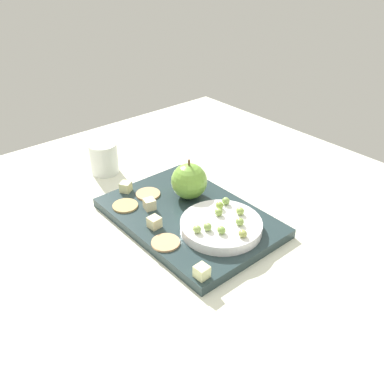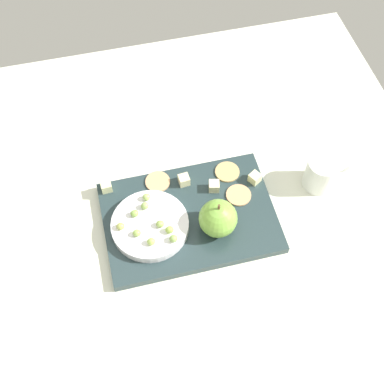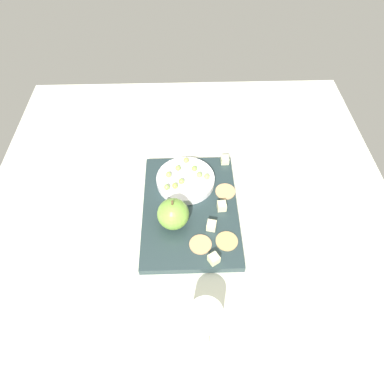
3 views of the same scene
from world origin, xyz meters
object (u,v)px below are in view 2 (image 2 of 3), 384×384
(cheese_cube_2, at_px, (214,186))
(grape_6, at_px, (160,224))
(cheese_cube_1, at_px, (184,180))
(apple_whole, at_px, (218,218))
(cup, at_px, (322,173))
(cracker_1, at_px, (227,172))
(grape_0, at_px, (151,242))
(grape_2, at_px, (146,197))
(grape_3, at_px, (169,230))
(cracker_0, at_px, (239,195))
(grape_8, at_px, (173,239))
(cheese_cube_3, at_px, (255,178))
(cracker_2, at_px, (158,182))
(grape_5, at_px, (145,206))
(serving_dish, at_px, (150,225))
(grape_1, at_px, (135,213))
(cheese_cube_0, at_px, (106,186))
(platter, at_px, (189,217))
(grape_4, at_px, (120,226))
(grape_7, at_px, (137,233))

(cheese_cube_2, relative_size, grape_6, 1.33)
(cheese_cube_1, bearing_deg, apple_whole, 108.45)
(grape_6, height_order, cup, cup)
(cracker_1, distance_m, grape_0, 0.24)
(grape_2, bearing_deg, grape_3, 109.32)
(grape_0, height_order, cup, cup)
(cheese_cube_1, height_order, cracker_0, cheese_cube_1)
(grape_8, bearing_deg, cup, -166.46)
(apple_whole, height_order, cup, apple_whole)
(cracker_0, distance_m, grape_3, 0.17)
(cheese_cube_1, relative_size, cheese_cube_3, 1.00)
(cup, bearing_deg, cheese_cube_2, -6.75)
(apple_whole, distance_m, cracker_2, 0.17)
(grape_2, bearing_deg, grape_5, 70.17)
(apple_whole, height_order, grape_0, apple_whole)
(cheese_cube_2, bearing_deg, serving_dish, 21.94)
(cheese_cube_3, bearing_deg, cracker_2, -12.59)
(cheese_cube_1, bearing_deg, cracker_1, -177.49)
(cheese_cube_2, xyz_separation_m, cracker_0, (-0.05, 0.03, -0.01))
(cheese_cube_2, bearing_deg, grape_1, 11.45)
(cheese_cube_0, bearing_deg, serving_dish, 122.52)
(grape_8, bearing_deg, cheese_cube_3, -151.63)
(cracker_0, bearing_deg, cracker_1, -83.62)
(platter, xyz_separation_m, grape_8, (0.05, 0.06, 0.04))
(grape_1, bearing_deg, cracker_2, -127.75)
(grape_4, bearing_deg, grape_1, -145.57)
(grape_3, xyz_separation_m, grape_7, (0.06, -0.01, -0.00))
(cheese_cube_2, height_order, cup, cup)
(grape_0, relative_size, grape_1, 1.00)
(apple_whole, relative_size, cheese_cube_2, 3.52)
(cheese_cube_1, height_order, grape_2, grape_2)
(grape_4, height_order, grape_5, grape_5)
(serving_dish, distance_m, cheese_cube_2, 0.16)
(apple_whole, distance_m, grape_8, 0.10)
(platter, height_order, grape_5, grape_5)
(apple_whole, height_order, cracker_0, apple_whole)
(cheese_cube_0, bearing_deg, apple_whole, 144.64)
(cheese_cube_2, relative_size, grape_5, 1.33)
(serving_dish, xyz_separation_m, grape_3, (-0.03, 0.03, 0.02))
(cheese_cube_1, bearing_deg, grape_7, 42.42)
(cheese_cube_0, xyz_separation_m, cracker_2, (-0.11, 0.01, -0.01))
(apple_whole, bearing_deg, grape_0, 5.54)
(cracker_2, bearing_deg, cup, 168.11)
(apple_whole, distance_m, cheese_cube_1, 0.13)
(cheese_cube_2, distance_m, grape_6, 0.15)
(grape_2, distance_m, grape_5, 0.02)
(platter, height_order, cup, cup)
(cheese_cube_1, xyz_separation_m, grape_4, (0.15, 0.09, 0.02))
(grape_7, bearing_deg, cracker_2, -117.77)
(grape_0, bearing_deg, apple_whole, -174.46)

